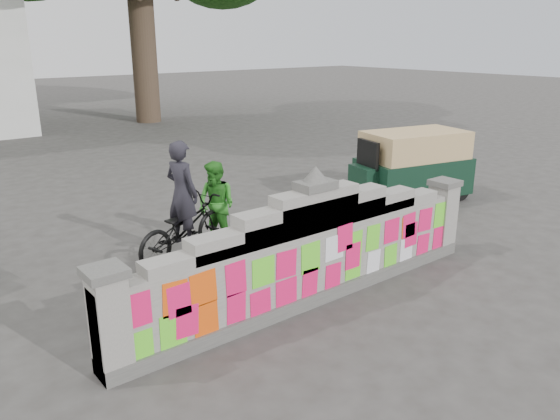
{
  "coord_description": "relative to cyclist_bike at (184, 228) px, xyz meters",
  "views": [
    {
      "loc": [
        -4.88,
        -5.36,
        3.67
      ],
      "look_at": [
        0.17,
        1.0,
        1.1
      ],
      "focal_mm": 35.0,
      "sensor_mm": 36.0,
      "label": 1
    }
  ],
  "objects": [
    {
      "name": "ground",
      "position": [
        0.66,
        -2.62,
        -0.53
      ],
      "size": [
        100.0,
        100.0,
        0.0
      ],
      "primitive_type": "plane",
      "color": "#383533",
      "rests_on": "ground"
    },
    {
      "name": "rickshaw_right",
      "position": [
        5.88,
        -0.17,
        0.31
      ],
      "size": [
        3.03,
        1.87,
        1.63
      ],
      "rotation": [
        0.0,
        0.0,
        2.93
      ],
      "color": "black",
      "rests_on": "ground"
    },
    {
      "name": "parapet_wall",
      "position": [
        0.66,
        -2.63,
        0.21
      ],
      "size": [
        6.48,
        0.44,
        2.01
      ],
      "color": "#4C4C49",
      "rests_on": "ground"
    },
    {
      "name": "cyclist_bike",
      "position": [
        0.0,
        0.0,
        0.0
      ],
      "size": [
        2.15,
        1.23,
        1.07
      ],
      "primitive_type": "imported",
      "rotation": [
        0.0,
        0.0,
        1.84
      ],
      "color": "black",
      "rests_on": "ground"
    },
    {
      "name": "pedestrian",
      "position": [
        0.74,
        0.11,
        0.25
      ],
      "size": [
        0.8,
        0.91,
        1.58
      ],
      "primitive_type": "imported",
      "rotation": [
        0.0,
        0.0,
        -1.27
      ],
      "color": "#308D26",
      "rests_on": "ground"
    },
    {
      "name": "cyclist_rider",
      "position": [
        -0.0,
        0.0,
        0.37
      ],
      "size": [
        0.6,
        0.75,
        1.81
      ],
      "primitive_type": "imported",
      "rotation": [
        0.0,
        0.0,
        1.84
      ],
      "color": "#232129",
      "rests_on": "ground"
    }
  ]
}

